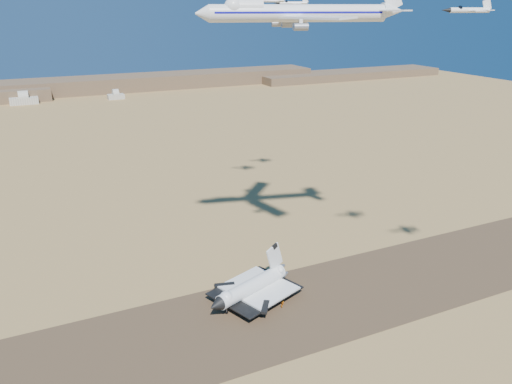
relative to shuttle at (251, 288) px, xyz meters
name	(u,v)px	position (x,y,z in m)	size (l,w,h in m)	color
ground	(249,320)	(-6.16, -11.49, -5.13)	(1200.00, 1200.00, 0.00)	#A27D48
runway	(249,320)	(-6.16, -11.49, -5.10)	(600.00, 50.00, 0.06)	brown
ridgeline	(128,85)	(59.15, 515.82, 2.50)	(960.00, 90.00, 18.00)	brown
hangars	(20,101)	(-70.16, 466.94, -0.30)	(200.50, 29.50, 30.00)	beige
shuttle	(251,288)	(0.00, 0.00, 0.00)	(39.21, 32.30, 19.07)	silver
carrier_747	(293,13)	(22.60, 14.17, 96.33)	(74.55, 55.99, 18.57)	white
crew_a	(283,302)	(9.45, -7.77, -4.21)	(0.63, 0.41, 1.72)	#C8610B
crew_b	(282,306)	(7.97, -9.39, -4.27)	(0.77, 0.44, 1.58)	#C8610B
crew_c	(282,303)	(8.87, -8.20, -4.21)	(1.01, 0.51, 1.72)	#C8610B
chase_jet_a	(468,10)	(58.26, -30.00, 97.54)	(16.17, 9.28, 4.09)	white
chase_jet_c	(269,0)	(39.08, 66.18, 101.03)	(15.78, 9.36, 4.07)	white
chase_jet_d	(292,3)	(57.49, 77.63, 100.01)	(16.18, 9.54, 4.15)	white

